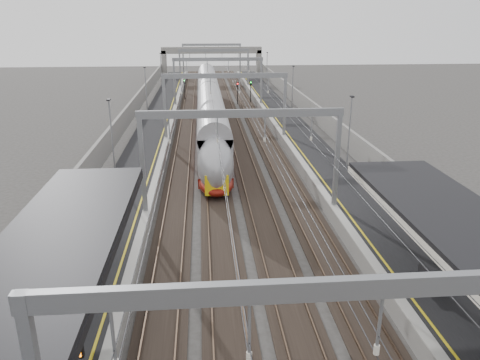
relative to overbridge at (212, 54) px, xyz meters
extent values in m
cube|color=black|center=(-8.00, -55.00, -4.81)|extent=(4.00, 120.00, 1.00)
cube|color=black|center=(8.00, -55.00, -4.81)|extent=(4.00, 120.00, 1.00)
cube|color=black|center=(-4.50, -55.00, -5.27)|extent=(2.40, 140.00, 0.08)
cube|color=brown|center=(-5.22, -55.00, -5.18)|extent=(0.07, 140.00, 0.14)
cube|color=brown|center=(-3.78, -55.00, -5.18)|extent=(0.07, 140.00, 0.14)
cube|color=black|center=(-1.50, -55.00, -5.27)|extent=(2.40, 140.00, 0.08)
cube|color=brown|center=(-2.22, -55.00, -5.18)|extent=(0.07, 140.00, 0.14)
cube|color=brown|center=(-0.78, -55.00, -5.18)|extent=(0.07, 140.00, 0.14)
cube|color=black|center=(1.50, -55.00, -5.27)|extent=(2.40, 140.00, 0.08)
cube|color=brown|center=(0.78, -55.00, -5.18)|extent=(0.07, 140.00, 0.14)
cube|color=brown|center=(2.22, -55.00, -5.18)|extent=(0.07, 140.00, 0.14)
cube|color=black|center=(4.50, -55.00, -5.27)|extent=(2.40, 140.00, 0.08)
cube|color=brown|center=(3.78, -55.00, -5.18)|extent=(0.07, 140.00, 0.14)
cube|color=brown|center=(5.22, -55.00, -5.18)|extent=(0.07, 140.00, 0.14)
cube|color=gray|center=(0.00, -98.00, 2.04)|extent=(13.00, 0.25, 0.50)
cube|color=gray|center=(-6.30, -78.00, -1.01)|extent=(0.28, 0.28, 6.60)
cube|color=gray|center=(6.30, -78.00, -1.01)|extent=(0.28, 0.28, 6.60)
cube|color=gray|center=(0.00, -78.00, 2.04)|extent=(13.00, 0.25, 0.50)
cube|color=gray|center=(-6.30, -58.00, -1.01)|extent=(0.28, 0.28, 6.60)
cube|color=gray|center=(6.30, -58.00, -1.01)|extent=(0.28, 0.28, 6.60)
cube|color=gray|center=(0.00, -58.00, 2.04)|extent=(13.00, 0.25, 0.50)
cube|color=gray|center=(-6.30, -38.00, -1.01)|extent=(0.28, 0.28, 6.60)
cube|color=gray|center=(6.30, -38.00, -1.01)|extent=(0.28, 0.28, 6.60)
cube|color=gray|center=(0.00, -38.00, 2.04)|extent=(13.00, 0.25, 0.50)
cube|color=gray|center=(-6.30, -18.00, -1.01)|extent=(0.28, 0.28, 6.60)
cube|color=gray|center=(6.30, -18.00, -1.01)|extent=(0.28, 0.28, 6.60)
cube|color=gray|center=(0.00, -18.00, 2.04)|extent=(13.00, 0.25, 0.50)
cube|color=gray|center=(-6.30, 0.00, -1.01)|extent=(0.28, 0.28, 6.60)
cube|color=gray|center=(6.30, 0.00, -1.01)|extent=(0.28, 0.28, 6.60)
cube|color=gray|center=(0.00, 0.00, 2.04)|extent=(13.00, 0.25, 0.50)
cylinder|color=#262628|center=(-4.50, -50.00, 0.19)|extent=(0.03, 140.00, 0.03)
cylinder|color=#262628|center=(-1.50, -50.00, 0.19)|extent=(0.03, 140.00, 0.03)
cylinder|color=#262628|center=(1.50, -50.00, 0.19)|extent=(0.03, 140.00, 0.03)
cylinder|color=#262628|center=(4.50, -50.00, 0.19)|extent=(0.03, 140.00, 0.03)
cylinder|color=black|center=(-9.70, -86.00, -2.31)|extent=(0.20, 0.20, 4.00)
cube|color=black|center=(-6.60, -96.00, -0.76)|extent=(1.60, 0.15, 0.55)
cube|color=#FF6C05|center=(-6.60, -96.08, -0.76)|extent=(1.50, 0.02, 0.42)
cylinder|color=black|center=(9.70, -86.00, -2.31)|extent=(0.20, 0.20, 4.00)
cube|color=gray|center=(0.00, 0.00, 0.89)|extent=(22.00, 2.20, 1.40)
cube|color=gray|center=(-10.50, 0.00, -2.21)|extent=(1.00, 2.20, 6.20)
cube|color=gray|center=(10.50, 0.00, -2.21)|extent=(1.00, 2.20, 6.20)
cube|color=gray|center=(-11.20, -55.00, -3.71)|extent=(0.30, 120.00, 3.20)
cube|color=gray|center=(11.20, -55.00, -3.71)|extent=(0.30, 120.00, 3.20)
cube|color=maroon|center=(-1.50, -60.11, -4.70)|extent=(2.80, 23.85, 0.83)
cube|color=#A7A7AD|center=(-1.50, -60.11, -2.73)|extent=(2.80, 23.85, 3.11)
cube|color=black|center=(-1.50, -68.46, -5.02)|extent=(2.07, 2.49, 0.52)
cube|color=maroon|center=(-1.50, -35.85, -4.70)|extent=(2.80, 23.85, 0.83)
cube|color=#A7A7AD|center=(-1.50, -35.85, -2.73)|extent=(2.80, 23.85, 3.11)
cube|color=black|center=(-1.50, -44.19, -5.02)|extent=(2.07, 2.49, 0.52)
ellipsoid|color=#A7A7AD|center=(-1.50, -72.24, -3.04)|extent=(2.80, 5.39, 4.35)
cube|color=yellow|center=(-1.50, -74.47, -3.97)|extent=(1.76, 0.12, 1.56)
cube|color=black|center=(-1.50, -74.00, -2.41)|extent=(1.66, 0.59, 0.97)
cube|color=black|center=(7.60, -88.42, -3.90)|extent=(0.42, 1.66, 0.06)
cube|color=black|center=(7.81, -88.42, -3.68)|extent=(0.06, 1.66, 0.46)
cylinder|color=black|center=(7.60, -89.06, -4.12)|extent=(0.06, 0.06, 0.39)
cylinder|color=black|center=(7.60, -87.77, -4.12)|extent=(0.06, 0.06, 0.39)
cylinder|color=black|center=(-5.20, -28.67, -3.81)|extent=(0.12, 0.12, 3.00)
cube|color=black|center=(-5.20, -28.67, -2.21)|extent=(0.32, 0.22, 0.75)
sphere|color=#0CE526|center=(-5.20, -28.80, -2.06)|extent=(0.16, 0.16, 0.16)
cylinder|color=black|center=(3.20, -33.11, -3.81)|extent=(0.12, 0.12, 3.00)
cube|color=black|center=(3.20, -33.11, -2.21)|extent=(0.32, 0.22, 0.75)
sphere|color=red|center=(3.20, -33.24, -2.06)|extent=(0.16, 0.16, 0.16)
cylinder|color=black|center=(5.40, -31.80, -3.81)|extent=(0.12, 0.12, 3.00)
cube|color=black|center=(5.40, -31.80, -2.21)|extent=(0.32, 0.22, 0.75)
sphere|color=#0CE526|center=(5.40, -31.93, -2.06)|extent=(0.16, 0.16, 0.16)
camera|label=1|loc=(-2.42, -106.73, 7.69)|focal=35.00mm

